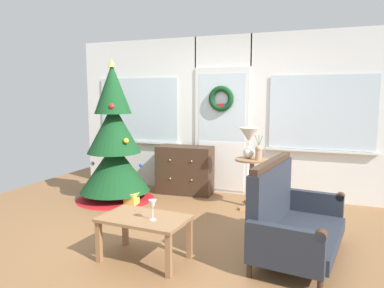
% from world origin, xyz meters
% --- Properties ---
extents(ground_plane, '(6.76, 6.76, 0.00)m').
position_xyz_m(ground_plane, '(0.00, 0.00, 0.00)').
color(ground_plane, brown).
extents(back_wall_with_door, '(5.20, 0.19, 2.55)m').
position_xyz_m(back_wall_with_door, '(0.00, 2.08, 1.28)').
color(back_wall_with_door, white).
rests_on(back_wall_with_door, ground).
extents(christmas_tree, '(1.20, 1.20, 2.14)m').
position_xyz_m(christmas_tree, '(-1.43, 1.08, 0.80)').
color(christmas_tree, '#4C331E').
rests_on(christmas_tree, ground).
extents(dresser_cabinet, '(0.92, 0.48, 0.78)m').
position_xyz_m(dresser_cabinet, '(-0.54, 1.79, 0.39)').
color(dresser_cabinet, '#3D281C').
rests_on(dresser_cabinet, ground).
extents(settee_sofa, '(0.87, 1.43, 0.96)m').
position_xyz_m(settee_sofa, '(1.31, -0.03, 0.38)').
color(settee_sofa, '#3D281C').
rests_on(settee_sofa, ground).
extents(side_table, '(0.50, 0.48, 0.71)m').
position_xyz_m(side_table, '(0.64, 1.42, 0.50)').
color(side_table, '#8E6642').
rests_on(side_table, ground).
extents(table_lamp, '(0.28, 0.28, 0.44)m').
position_xyz_m(table_lamp, '(0.58, 1.46, 0.99)').
color(table_lamp, silver).
rests_on(table_lamp, side_table).
extents(flower_vase, '(0.11, 0.10, 0.35)m').
position_xyz_m(flower_vase, '(0.74, 1.36, 0.82)').
color(flower_vase, tan).
rests_on(flower_vase, side_table).
extents(coffee_table, '(0.87, 0.57, 0.43)m').
position_xyz_m(coffee_table, '(0.01, -0.63, 0.37)').
color(coffee_table, '#8E6642').
rests_on(coffee_table, ground).
extents(wine_glass, '(0.08, 0.08, 0.20)m').
position_xyz_m(wine_glass, '(0.12, -0.68, 0.57)').
color(wine_glass, silver).
rests_on(wine_glass, coffee_table).
extents(gift_box, '(0.18, 0.16, 0.18)m').
position_xyz_m(gift_box, '(-1.03, 0.89, 0.09)').
color(gift_box, '#D8C64C').
rests_on(gift_box, ground).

